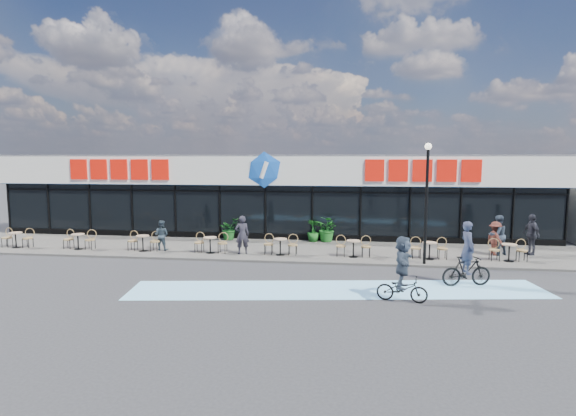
{
  "coord_description": "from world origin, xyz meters",
  "views": [
    {
      "loc": [
        4.23,
        -16.38,
        4.47
      ],
      "look_at": [
        1.66,
        3.5,
        2.19
      ],
      "focal_mm": 28.0,
      "sensor_mm": 36.0,
      "label": 1
    }
  ],
  "objects": [
    {
      "name": "ground",
      "position": [
        0.0,
        0.0,
        0.0
      ],
      "size": [
        120.0,
        120.0,
        0.0
      ],
      "primitive_type": "plane",
      "color": "#28282B",
      "rests_on": "ground"
    },
    {
      "name": "sidewalk",
      "position": [
        0.0,
        4.5,
        0.05
      ],
      "size": [
        44.0,
        5.0,
        0.1
      ],
      "primitive_type": "cube",
      "color": "#58554E",
      "rests_on": "ground"
    },
    {
      "name": "bike_lane",
      "position": [
        4.0,
        -1.5,
        0.01
      ],
      "size": [
        14.17,
        4.13,
        0.01
      ],
      "primitive_type": "cube",
      "rotation": [
        0.0,
        0.0,
        0.14
      ],
      "color": "#80CAF2",
      "rests_on": "ground"
    },
    {
      "name": "building",
      "position": [
        -0.0,
        9.93,
        2.34
      ],
      "size": [
        30.6,
        6.57,
        4.75
      ],
      "color": "black",
      "rests_on": "ground"
    },
    {
      "name": "lamp_post",
      "position": [
        7.48,
        2.3,
        3.05
      ],
      "size": [
        0.28,
        0.28,
        4.93
      ],
      "color": "black",
      "rests_on": "sidewalk"
    },
    {
      "name": "bistro_set_0",
      "position": [
        -11.61,
        3.27,
        0.56
      ],
      "size": [
        1.54,
        0.62,
        0.9
      ],
      "color": "tan",
      "rests_on": "sidewalk"
    },
    {
      "name": "bistro_set_1",
      "position": [
        -8.37,
        3.27,
        0.56
      ],
      "size": [
        1.54,
        0.62,
        0.9
      ],
      "color": "tan",
      "rests_on": "sidewalk"
    },
    {
      "name": "bistro_set_2",
      "position": [
        -5.13,
        3.27,
        0.56
      ],
      "size": [
        1.54,
        0.62,
        0.9
      ],
      "color": "tan",
      "rests_on": "sidewalk"
    },
    {
      "name": "bistro_set_3",
      "position": [
        -1.89,
        3.27,
        0.56
      ],
      "size": [
        1.54,
        0.62,
        0.9
      ],
      "color": "tan",
      "rests_on": "sidewalk"
    },
    {
      "name": "bistro_set_4",
      "position": [
        1.36,
        3.27,
        0.56
      ],
      "size": [
        1.54,
        0.62,
        0.9
      ],
      "color": "tan",
      "rests_on": "sidewalk"
    },
    {
      "name": "bistro_set_5",
      "position": [
        4.6,
        3.27,
        0.56
      ],
      "size": [
        1.54,
        0.62,
        0.9
      ],
      "color": "tan",
      "rests_on": "sidewalk"
    },
    {
      "name": "bistro_set_6",
      "position": [
        7.84,
        3.27,
        0.56
      ],
      "size": [
        1.54,
        0.62,
        0.9
      ],
      "color": "tan",
      "rests_on": "sidewalk"
    },
    {
      "name": "bistro_set_7",
      "position": [
        11.08,
        3.27,
        0.56
      ],
      "size": [
        1.54,
        0.62,
        0.9
      ],
      "color": "tan",
      "rests_on": "sidewalk"
    },
    {
      "name": "potted_plant_left",
      "position": [
        -1.91,
        6.59,
        0.68
      ],
      "size": [
        1.31,
        1.36,
        1.16
      ],
      "primitive_type": "imported",
      "rotation": [
        0.0,
        0.0,
        1.03
      ],
      "color": "#19591C",
      "rests_on": "sidewalk"
    },
    {
      "name": "potted_plant_mid",
      "position": [
        3.33,
        6.65,
        0.77
      ],
      "size": [
        1.6,
        1.57,
        1.34
      ],
      "primitive_type": "imported",
      "rotation": [
        0.0,
        0.0,
        5.62
      ],
      "color": "#1E6A1F",
      "rests_on": "sidewalk"
    },
    {
      "name": "potted_plant_right",
      "position": [
        2.59,
        6.61,
        0.67
      ],
      "size": [
        0.85,
        0.85,
        1.13
      ],
      "primitive_type": "imported",
      "rotation": [
        0.0,
        0.0,
        2.67
      ],
      "color": "#1B601C",
      "rests_on": "sidewalk"
    },
    {
      "name": "patron_left",
      "position": [
        -0.39,
        3.21,
        0.97
      ],
      "size": [
        0.73,
        0.58,
        1.75
      ],
      "primitive_type": "imported",
      "rotation": [
        0.0,
        0.0,
        3.43
      ],
      "color": "#25232B",
      "rests_on": "sidewalk"
    },
    {
      "name": "patron_right",
      "position": [
        -4.37,
        3.54,
        0.81
      ],
      "size": [
        0.72,
        0.58,
        1.42
      ],
      "primitive_type": "imported",
      "rotation": [
        0.0,
        0.0,
        3.08
      ],
      "color": "#2A3742",
      "rests_on": "sidewalk"
    },
    {
      "name": "pedestrian_a",
      "position": [
        12.53,
        4.73,
        1.02
      ],
      "size": [
        0.68,
        1.15,
        1.83
      ],
      "primitive_type": "imported",
      "rotation": [
        0.0,
        0.0,
        -1.34
      ],
      "color": "#22222A",
      "rests_on": "sidewalk"
    },
    {
      "name": "pedestrian_b",
      "position": [
        10.89,
        4.37,
        0.86
      ],
      "size": [
        0.85,
        1.11,
        1.52
      ],
      "primitive_type": "imported",
      "rotation": [
        0.0,
        0.0,
        1.89
      ],
      "color": "#472019",
      "rests_on": "sidewalk"
    },
    {
      "name": "pedestrian_c",
      "position": [
        11.0,
        4.45,
        1.0
      ],
      "size": [
        1.07,
        0.96,
        1.79
      ],
      "primitive_type": "imported",
      "rotation": [
        0.0,
        0.0,
        3.54
      ],
      "color": "#2B3644",
      "rests_on": "sidewalk"
    },
    {
      "name": "cyclist_a",
      "position": [
        6.0,
        -2.51,
        0.94
      ],
      "size": [
        1.63,
        1.56,
        2.07
      ],
      "color": "black",
      "rests_on": "ground"
    },
    {
      "name": "cyclist_b",
      "position": [
        8.43,
        -0.48,
        0.83
      ],
      "size": [
        1.82,
        0.88,
        2.28
      ],
      "color": "black",
      "rests_on": "ground"
    }
  ]
}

